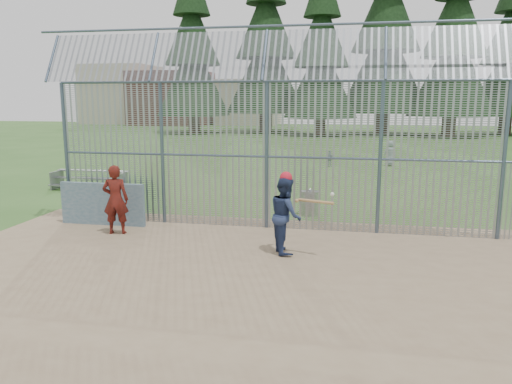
% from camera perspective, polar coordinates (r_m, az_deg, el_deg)
% --- Properties ---
extents(ground, '(120.00, 120.00, 0.00)m').
position_cam_1_polar(ground, '(10.67, -2.10, -8.85)').
color(ground, '#2D511E').
rests_on(ground, ground).
extents(dirt_infield, '(14.00, 10.00, 0.02)m').
position_cam_1_polar(dirt_infield, '(10.21, -2.74, -9.72)').
color(dirt_infield, '#756047').
rests_on(dirt_infield, ground).
extents(dugout_wall, '(2.50, 0.12, 1.20)m').
position_cam_1_polar(dugout_wall, '(14.75, -17.12, -1.32)').
color(dugout_wall, '#38566B').
rests_on(dugout_wall, dirt_infield).
extents(batter, '(0.94, 1.05, 1.78)m').
position_cam_1_polar(batter, '(11.54, 3.40, -2.64)').
color(batter, navy).
rests_on(batter, dirt_infield).
extents(onlooker, '(0.75, 0.57, 1.84)m').
position_cam_1_polar(onlooker, '(13.63, -15.76, -0.84)').
color(onlooker, maroon).
rests_on(onlooker, dirt_infield).
extents(bg_kid_standing, '(0.68, 0.46, 1.34)m').
position_cam_1_polar(bg_kid_standing, '(27.52, 15.07, 4.30)').
color(bg_kid_standing, slate).
rests_on(bg_kid_standing, ground).
extents(bg_kid_seated, '(0.53, 0.36, 0.84)m').
position_cam_1_polar(bg_kid_seated, '(26.63, 8.44, 3.80)').
color(bg_kid_seated, slate).
rests_on(bg_kid_seated, ground).
extents(batting_gear, '(1.26, 0.46, 0.68)m').
position_cam_1_polar(batting_gear, '(11.34, 4.06, 1.17)').
color(batting_gear, red).
rests_on(batting_gear, ground).
extents(trash_can, '(0.56, 0.56, 0.82)m').
position_cam_1_polar(trash_can, '(15.51, 6.15, -1.22)').
color(trash_can, gray).
rests_on(trash_can, ground).
extents(bleacher, '(3.00, 0.95, 0.72)m').
position_cam_1_polar(bleacher, '(20.72, -18.54, 1.38)').
color(bleacher, slate).
rests_on(bleacher, ground).
extents(backstop_fence, '(20.09, 0.81, 5.30)m').
position_cam_1_polar(backstop_fence, '(13.28, 8.93, 5.35)').
color(backstop_fence, '#47566B').
rests_on(backstop_fence, ground).
extents(conifer_row, '(38.48, 12.26, 20.20)m').
position_cam_1_polar(conifer_row, '(51.80, 11.17, 18.59)').
color(conifer_row, '#332319').
rests_on(conifer_row, ground).
extents(distant_buildings, '(26.50, 10.50, 8.00)m').
position_cam_1_polar(distant_buildings, '(71.01, -10.10, 10.58)').
color(distant_buildings, brown).
rests_on(distant_buildings, ground).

